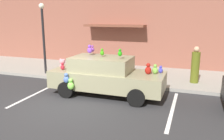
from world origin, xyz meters
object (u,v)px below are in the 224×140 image
Objects in this scene: teddy_bear_on_sidewalk at (63,67)px; street_lamp_post at (43,31)px; plush_covered_car at (106,76)px; pedestrian_near_shopfront at (195,66)px.

street_lamp_post reaches higher than teddy_bear_on_sidewalk.
plush_covered_car reaches higher than pedestrian_near_shopfront.
street_lamp_post is (-4.07, 1.78, 1.58)m from plush_covered_car.
teddy_bear_on_sidewalk is at bearing -175.67° from pedestrian_near_shopfront.
teddy_bear_on_sidewalk is (-3.18, 2.01, -0.28)m from plush_covered_car.
pedestrian_near_shopfront reaches higher than teddy_bear_on_sidewalk.
teddy_bear_on_sidewalk is 0.22× the size of street_lamp_post.
plush_covered_car is 3.77m from teddy_bear_on_sidewalk.
street_lamp_post is at bearing 156.40° from plush_covered_car.
street_lamp_post is 7.62m from pedestrian_near_shopfront.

